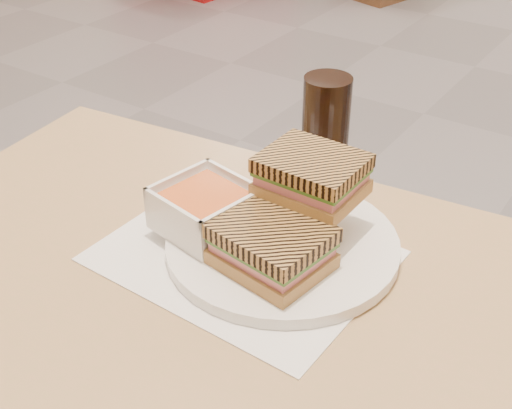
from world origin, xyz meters
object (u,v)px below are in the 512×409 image
Objects in this scene: soup_bowl at (205,210)px; panini_lower at (272,246)px; plate at (282,245)px; cola_glass at (326,126)px.

soup_bowl is 0.92× the size of panini_lower.
panini_lower reaches higher than plate.
soup_bowl is at bearing -162.31° from plate.
panini_lower is at bearing -9.74° from soup_bowl.
cola_glass is at bearing 80.62° from soup_bowl.
cola_glass reaches higher than plate.
plate is at bearing 108.27° from panini_lower.
panini_lower is 0.93× the size of cola_glass.
panini_lower is (0.02, -0.05, 0.03)m from plate.
panini_lower is 0.26m from cola_glass.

